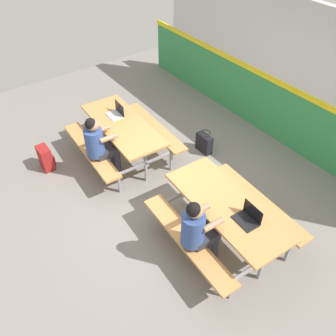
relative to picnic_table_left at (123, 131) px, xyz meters
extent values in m
cube|color=gray|center=(1.23, 0.08, -0.58)|extent=(10.00, 10.00, 0.02)
cube|color=#338C4C|center=(1.23, 2.73, -0.02)|extent=(8.00, 0.12, 1.10)
cube|color=yellow|center=(1.23, 2.67, 0.58)|extent=(8.00, 0.03, 0.10)
cube|color=silver|center=(1.23, 2.73, 1.33)|extent=(6.72, 0.12, 1.40)
cube|color=tan|center=(0.00, 0.00, 0.15)|extent=(1.92, 0.84, 0.04)
cube|color=tan|center=(-0.03, -0.63, -0.14)|extent=(1.80, 0.37, 0.04)
cube|color=tan|center=(0.03, 0.63, -0.14)|extent=(1.80, 0.37, 0.04)
cube|color=gray|center=(-0.76, 0.04, -0.22)|extent=(0.04, 0.04, 0.70)
cube|color=gray|center=(-0.76, 0.04, -0.18)|extent=(0.12, 1.55, 0.04)
cube|color=gray|center=(-0.79, -0.47, -0.37)|extent=(0.04, 0.04, 0.41)
cube|color=gray|center=(-0.74, 0.55, -0.37)|extent=(0.04, 0.04, 0.41)
cube|color=gray|center=(0.76, -0.04, -0.22)|extent=(0.04, 0.04, 0.70)
cube|color=gray|center=(0.76, -0.04, -0.18)|extent=(0.12, 1.55, 0.04)
cube|color=gray|center=(0.74, -0.55, -0.37)|extent=(0.04, 0.04, 0.41)
cube|color=gray|center=(0.79, 0.47, -0.37)|extent=(0.04, 0.04, 0.41)
cube|color=tan|center=(2.46, 0.16, 0.15)|extent=(1.92, 0.84, 0.04)
cube|color=tan|center=(2.43, -0.47, -0.14)|extent=(1.80, 0.37, 0.04)
cube|color=tan|center=(2.49, 0.80, -0.14)|extent=(1.80, 0.37, 0.04)
cube|color=gray|center=(1.69, 0.20, -0.22)|extent=(0.04, 0.04, 0.70)
cube|color=gray|center=(1.69, 0.20, -0.18)|extent=(0.12, 1.55, 0.04)
cube|color=gray|center=(1.67, -0.30, -0.37)|extent=(0.04, 0.04, 0.41)
cube|color=gray|center=(1.72, 0.71, -0.37)|extent=(0.04, 0.04, 0.41)
cube|color=gray|center=(3.22, 0.13, -0.22)|extent=(0.04, 0.04, 0.70)
cube|color=gray|center=(3.22, 0.13, -0.18)|extent=(0.12, 1.55, 0.04)
cube|color=gray|center=(3.19, -0.38, -0.37)|extent=(0.04, 0.04, 0.41)
cube|color=gray|center=(3.24, 0.63, -0.37)|extent=(0.04, 0.04, 0.41)
cylinder|color=#2D2D38|center=(0.14, -0.32, -0.35)|extent=(0.11, 0.11, 0.45)
cylinder|color=#2D2D38|center=(0.32, -0.33, -0.35)|extent=(0.11, 0.11, 0.45)
cube|color=#2D2D38|center=(0.22, -0.48, -0.06)|extent=(0.32, 0.39, 0.12)
cylinder|color=#334C8C|center=(0.21, -0.65, 0.18)|extent=(0.30, 0.30, 0.48)
cylinder|color=#A57A5B|center=(0.08, -0.44, 0.27)|extent=(0.09, 0.30, 0.08)
cylinder|color=#A57A5B|center=(0.36, -0.45, 0.27)|extent=(0.09, 0.30, 0.08)
sphere|color=#A57A5B|center=(0.22, -0.63, 0.51)|extent=(0.20, 0.20, 0.20)
sphere|color=black|center=(0.21, -0.66, 0.54)|extent=(0.18, 0.18, 0.18)
cylinder|color=#2D2D38|center=(2.45, -0.15, -0.35)|extent=(0.11, 0.11, 0.45)
cylinder|color=#2D2D38|center=(2.63, -0.16, -0.35)|extent=(0.11, 0.11, 0.45)
cube|color=#2D2D38|center=(2.53, -0.30, -0.06)|extent=(0.32, 0.39, 0.12)
cylinder|color=#334C8C|center=(2.52, -0.47, 0.18)|extent=(0.30, 0.30, 0.48)
cylinder|color=#A57A5B|center=(2.39, -0.27, 0.27)|extent=(0.09, 0.30, 0.08)
cylinder|color=#A57A5B|center=(2.67, -0.28, 0.27)|extent=(0.09, 0.30, 0.08)
sphere|color=#A57A5B|center=(2.52, -0.45, 0.51)|extent=(0.20, 0.20, 0.20)
sphere|color=black|center=(2.52, -0.48, 0.54)|extent=(0.18, 0.18, 0.18)
cube|color=silver|center=(-0.29, 0.01, 0.17)|extent=(0.33, 0.24, 0.01)
cube|color=black|center=(-0.29, 0.12, 0.28)|extent=(0.32, 0.02, 0.21)
cube|color=black|center=(2.81, 0.15, 0.17)|extent=(0.33, 0.24, 0.01)
cube|color=black|center=(2.81, 0.25, 0.28)|extent=(0.32, 0.02, 0.21)
cube|color=maroon|center=(-0.56, -1.29, -0.35)|extent=(0.30, 0.18, 0.44)
cube|color=maroon|center=(-0.56, -1.18, -0.42)|extent=(0.21, 0.04, 0.19)
cube|color=black|center=(0.72, 1.29, -0.39)|extent=(0.34, 0.14, 0.36)
torus|color=black|center=(0.72, 1.29, -0.15)|extent=(0.21, 0.21, 0.02)
camera|label=1|loc=(4.62, -2.38, 3.66)|focal=38.18mm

